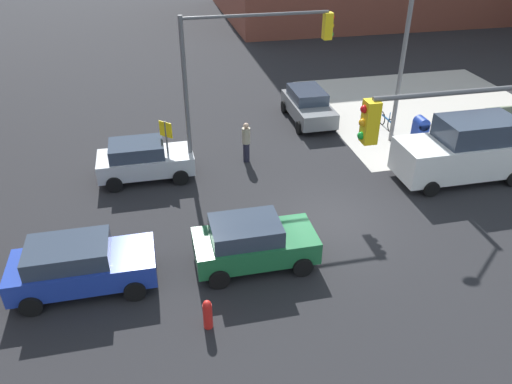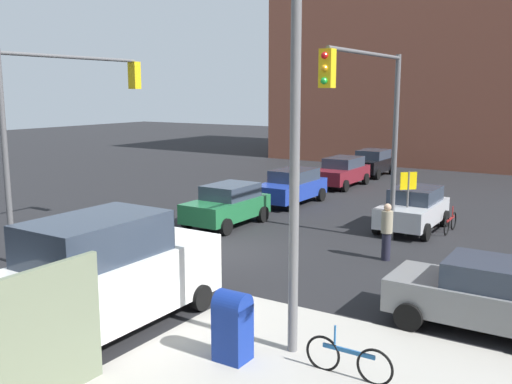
{
  "view_description": "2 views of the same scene",
  "coord_description": "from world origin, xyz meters",
  "px_view_note": "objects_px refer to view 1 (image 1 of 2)",
  "views": [
    {
      "loc": [
        -5.86,
        -14.09,
        10.3
      ],
      "look_at": [
        -2.89,
        -0.74,
        2.02
      ],
      "focal_mm": 35.0,
      "sensor_mm": 36.0,
      "label": 1
    },
    {
      "loc": [
        14.87,
        11.06,
        5.27
      ],
      "look_at": [
        -2.15,
        0.24,
        1.69
      ],
      "focal_mm": 40.0,
      "sensor_mm": 36.0,
      "label": 2
    }
  ],
  "objects_px": {
    "traffic_signal_nw_corner": "(244,62)",
    "coupe_gray": "(308,105)",
    "street_lamp_corner": "(402,43)",
    "bicycle_leaning_on_fence": "(386,122)",
    "traffic_signal_se_corner": "(488,155)",
    "mailbox_blue": "(420,131)",
    "hatchback_green": "(253,242)",
    "hatchback_blue": "(80,265)",
    "van_white_delivery": "(466,150)",
    "bicycle_at_crosswalk": "(135,157)",
    "fire_hydrant": "(208,314)",
    "pedestrian_crossing": "(246,142)",
    "coupe_silver": "(144,159)"
  },
  "relations": [
    {
      "from": "traffic_signal_nw_corner",
      "to": "coupe_gray",
      "type": "relative_size",
      "value": 1.57
    },
    {
      "from": "street_lamp_corner",
      "to": "bicycle_leaning_on_fence",
      "type": "xyz_separation_m",
      "value": [
        0.69,
        1.63,
        -4.35
      ]
    },
    {
      "from": "traffic_signal_se_corner",
      "to": "coupe_gray",
      "type": "height_order",
      "value": "traffic_signal_se_corner"
    },
    {
      "from": "traffic_signal_se_corner",
      "to": "bicycle_leaning_on_fence",
      "type": "height_order",
      "value": "traffic_signal_se_corner"
    },
    {
      "from": "traffic_signal_nw_corner",
      "to": "traffic_signal_se_corner",
      "type": "relative_size",
      "value": 1.0
    },
    {
      "from": "mailbox_blue",
      "to": "coupe_gray",
      "type": "relative_size",
      "value": 0.35
    },
    {
      "from": "traffic_signal_nw_corner",
      "to": "hatchback_green",
      "type": "xyz_separation_m",
      "value": [
        -1.01,
        -6.29,
        -3.82
      ]
    },
    {
      "from": "bicycle_leaning_on_fence",
      "to": "hatchback_blue",
      "type": "bearing_deg",
      "value": -147.46
    },
    {
      "from": "hatchback_green",
      "to": "van_white_delivery",
      "type": "xyz_separation_m",
      "value": [
        9.62,
        3.59,
        0.44
      ]
    },
    {
      "from": "street_lamp_corner",
      "to": "hatchback_green",
      "type": "bearing_deg",
      "value": -137.89
    },
    {
      "from": "bicycle_at_crosswalk",
      "to": "bicycle_leaning_on_fence",
      "type": "bearing_deg",
      "value": 5.51
    },
    {
      "from": "street_lamp_corner",
      "to": "mailbox_blue",
      "type": "distance_m",
      "value": 4.18
    },
    {
      "from": "mailbox_blue",
      "to": "fire_hydrant",
      "type": "relative_size",
      "value": 1.52
    },
    {
      "from": "mailbox_blue",
      "to": "traffic_signal_nw_corner",
      "type": "bearing_deg",
      "value": -176.6
    },
    {
      "from": "traffic_signal_nw_corner",
      "to": "pedestrian_crossing",
      "type": "xyz_separation_m",
      "value": [
        0.21,
        0.7,
        -3.7
      ]
    },
    {
      "from": "hatchback_green",
      "to": "bicycle_at_crosswalk",
      "type": "xyz_separation_m",
      "value": [
        -3.58,
        7.79,
        -0.49
      ]
    },
    {
      "from": "hatchback_green",
      "to": "fire_hydrant",
      "type": "bearing_deg",
      "value": -126.37
    },
    {
      "from": "mailbox_blue",
      "to": "traffic_signal_se_corner",
      "type": "bearing_deg",
      "value": -112.78
    },
    {
      "from": "traffic_signal_se_corner",
      "to": "fire_hydrant",
      "type": "bearing_deg",
      "value": 177.62
    },
    {
      "from": "hatchback_blue",
      "to": "traffic_signal_nw_corner",
      "type": "bearing_deg",
      "value": 45.13
    },
    {
      "from": "street_lamp_corner",
      "to": "coupe_silver",
      "type": "height_order",
      "value": "street_lamp_corner"
    },
    {
      "from": "hatchback_blue",
      "to": "coupe_silver",
      "type": "distance_m",
      "value": 6.76
    },
    {
      "from": "hatchback_green",
      "to": "bicycle_leaning_on_fence",
      "type": "distance_m",
      "value": 12.6
    },
    {
      "from": "street_lamp_corner",
      "to": "fire_hydrant",
      "type": "distance_m",
      "value": 14.54
    },
    {
      "from": "fire_hydrant",
      "to": "bicycle_leaning_on_fence",
      "type": "relative_size",
      "value": 0.54
    },
    {
      "from": "mailbox_blue",
      "to": "bicycle_leaning_on_fence",
      "type": "distance_m",
      "value": 2.32
    },
    {
      "from": "traffic_signal_nw_corner",
      "to": "fire_hydrant",
      "type": "distance_m",
      "value": 10.04
    },
    {
      "from": "hatchback_blue",
      "to": "van_white_delivery",
      "type": "bearing_deg",
      "value": 13.5
    },
    {
      "from": "street_lamp_corner",
      "to": "hatchback_blue",
      "type": "distance_m",
      "value": 15.72
    },
    {
      "from": "traffic_signal_nw_corner",
      "to": "coupe_gray",
      "type": "bearing_deg",
      "value": 46.61
    },
    {
      "from": "street_lamp_corner",
      "to": "coupe_gray",
      "type": "distance_m",
      "value": 5.91
    },
    {
      "from": "street_lamp_corner",
      "to": "pedestrian_crossing",
      "type": "xyz_separation_m",
      "value": [
        -6.91,
        -0.37,
        -3.75
      ]
    },
    {
      "from": "pedestrian_crossing",
      "to": "hatchback_green",
      "type": "bearing_deg",
      "value": -119.38
    },
    {
      "from": "van_white_delivery",
      "to": "fire_hydrant",
      "type": "bearing_deg",
      "value": -152.24
    },
    {
      "from": "coupe_silver",
      "to": "bicycle_at_crosswalk",
      "type": "xyz_separation_m",
      "value": [
        -0.4,
        1.32,
        -0.5
      ]
    },
    {
      "from": "coupe_silver",
      "to": "fire_hydrant",
      "type": "bearing_deg",
      "value": -81.0
    },
    {
      "from": "fire_hydrant",
      "to": "hatchback_blue",
      "type": "distance_m",
      "value": 4.23
    },
    {
      "from": "coupe_gray",
      "to": "coupe_silver",
      "type": "relative_size",
      "value": 1.07
    },
    {
      "from": "coupe_gray",
      "to": "bicycle_at_crosswalk",
      "type": "xyz_separation_m",
      "value": [
        -8.83,
        -2.98,
        -0.5
      ]
    },
    {
      "from": "traffic_signal_nw_corner",
      "to": "fire_hydrant",
      "type": "xyz_separation_m",
      "value": [
        -2.79,
        -8.7,
        -4.17
      ]
    },
    {
      "from": "bicycle_leaning_on_fence",
      "to": "fire_hydrant",
      "type": "bearing_deg",
      "value": -132.93
    },
    {
      "from": "hatchback_blue",
      "to": "coupe_gray",
      "type": "height_order",
      "value": "same"
    },
    {
      "from": "hatchback_blue",
      "to": "van_white_delivery",
      "type": "xyz_separation_m",
      "value": [
        14.84,
        3.56,
        0.44
      ]
    },
    {
      "from": "traffic_signal_nw_corner",
      "to": "bicycle_at_crosswalk",
      "type": "height_order",
      "value": "traffic_signal_nw_corner"
    },
    {
      "from": "van_white_delivery",
      "to": "mailbox_blue",
      "type": "bearing_deg",
      "value": 93.57
    },
    {
      "from": "coupe_silver",
      "to": "traffic_signal_nw_corner",
      "type": "bearing_deg",
      "value": -2.51
    },
    {
      "from": "traffic_signal_se_corner",
      "to": "mailbox_blue",
      "type": "bearing_deg",
      "value": 67.22
    },
    {
      "from": "hatchback_blue",
      "to": "bicycle_at_crosswalk",
      "type": "bearing_deg",
      "value": 78.07
    },
    {
      "from": "fire_hydrant",
      "to": "pedestrian_crossing",
      "type": "relative_size",
      "value": 0.52
    },
    {
      "from": "hatchback_green",
      "to": "pedestrian_crossing",
      "type": "bearing_deg",
      "value": 80.07
    }
  ]
}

